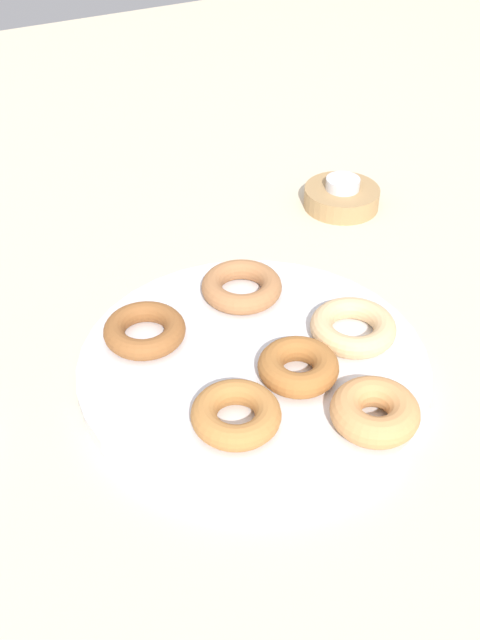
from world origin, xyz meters
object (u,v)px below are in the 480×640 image
(candle_holder, at_px, (342,198))
(tealight, at_px, (343,184))
(donut_0, at_px, (353,327))
(donut_1, at_px, (145,330))
(donut_2, at_px, (242,286))
(donut_plate, at_px, (253,365))
(donut_4, at_px, (298,367))
(donut_3, at_px, (236,414))
(donut_5, at_px, (375,412))

(candle_holder, height_order, tealight, tealight)
(donut_0, bearing_deg, donut_1, 153.50)
(donut_0, distance_m, donut_1, 0.22)
(donut_2, height_order, tealight, tealight)
(donut_plate, bearing_deg, candle_holder, 42.01)
(donut_4, relative_size, candle_holder, 0.79)
(donut_0, distance_m, tealight, 0.30)
(candle_holder, bearing_deg, donut_0, -121.49)
(donut_2, relative_size, candle_holder, 0.88)
(donut_0, relative_size, donut_4, 1.12)
(donut_2, distance_m, donut_3, 0.20)
(donut_1, height_order, donut_4, donut_4)
(donut_1, relative_size, donut_4, 1.07)
(tealight, bearing_deg, candle_holder, 0.00)
(donut_3, xyz_separation_m, donut_5, (0.11, -0.06, 0.00))
(donut_plate, xyz_separation_m, donut_2, (0.04, 0.10, 0.02))
(donut_1, distance_m, donut_2, 0.13)
(donut_plate, distance_m, donut_5, 0.14)
(tealight, bearing_deg, donut_1, -155.76)
(donut_4, distance_m, tealight, 0.37)
(donut_5, bearing_deg, donut_3, 152.93)
(donut_1, distance_m, candle_holder, 0.39)
(donut_0, bearing_deg, donut_plate, 171.86)
(candle_holder, bearing_deg, tealight, 0.00)
(donut_2, xyz_separation_m, donut_5, (0.02, -0.23, 0.00))
(donut_0, bearing_deg, donut_4, -161.96)
(donut_0, bearing_deg, donut_2, 120.43)
(donut_2, xyz_separation_m, donut_4, (-0.01, -0.15, 0.00))
(donut_1, bearing_deg, candle_holder, 24.24)
(donut_4, bearing_deg, donut_2, 84.69)
(donut_0, bearing_deg, candle_holder, 58.51)
(donut_3, distance_m, donut_4, 0.09)
(donut_2, distance_m, candle_holder, 0.27)
(donut_5, height_order, tealight, donut_5)
(donut_0, height_order, donut_3, donut_3)
(donut_3, bearing_deg, donut_0, 18.53)
(donut_0, relative_size, donut_2, 1.00)
(donut_3, xyz_separation_m, tealight, (0.32, 0.31, 0.01))
(donut_0, bearing_deg, tealight, 58.51)
(donut_2, bearing_deg, donut_5, -86.07)
(donut_0, xyz_separation_m, tealight, (0.16, 0.26, 0.01))
(donut_2, bearing_deg, donut_4, -95.31)
(donut_2, bearing_deg, donut_3, -119.15)
(donut_3, height_order, donut_4, donut_4)
(donut_3, bearing_deg, tealight, 43.92)
(donut_0, relative_size, tealight, 1.96)
(donut_5, distance_m, tealight, 0.43)
(donut_plate, xyz_separation_m, donut_4, (0.03, -0.04, 0.02))
(donut_5, distance_m, candle_holder, 0.43)
(donut_1, bearing_deg, donut_5, -56.18)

